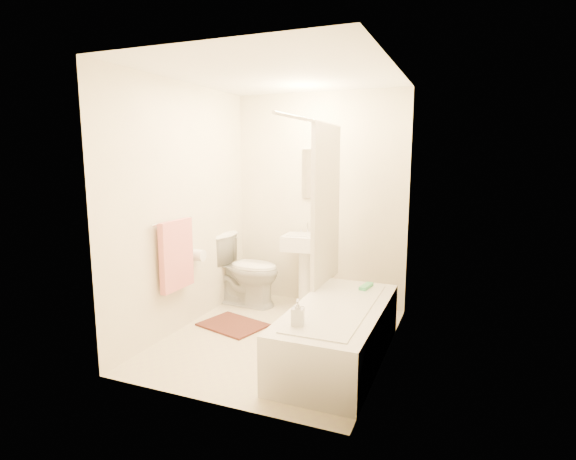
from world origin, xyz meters
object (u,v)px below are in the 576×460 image
at_px(bath_mat, 233,325).
at_px(bathtub, 338,333).
at_px(toilet, 245,270).
at_px(soap_bottle, 298,313).
at_px(sink, 305,268).

bearing_deg(bath_mat, bathtub, -15.03).
height_order(toilet, soap_bottle, toilet).
xyz_separation_m(sink, soap_bottle, (0.56, -1.68, 0.11)).
bearing_deg(toilet, bath_mat, -161.03).
distance_m(sink, soap_bottle, 1.77).
height_order(sink, soap_bottle, sink).
distance_m(toilet, bath_mat, 0.80).
distance_m(bath_mat, soap_bottle, 1.44).
relative_size(toilet, soap_bottle, 4.08).
bearing_deg(bathtub, bath_mat, 164.97).
relative_size(bath_mat, soap_bottle, 3.06).
distance_m(toilet, bathtub, 1.72).
bearing_deg(sink, bath_mat, -124.05).
bearing_deg(toilet, bathtub, -123.07).
bearing_deg(toilet, sink, -74.07).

